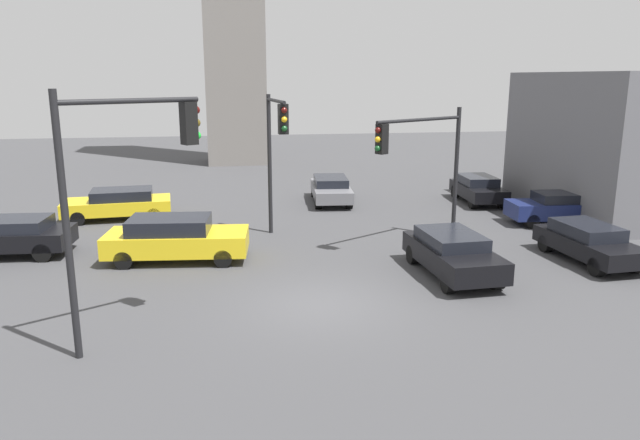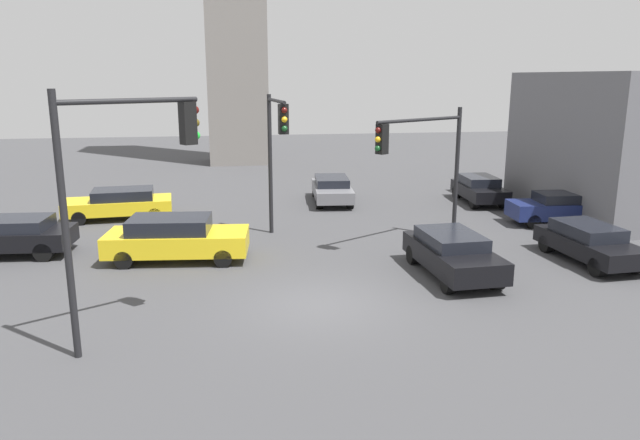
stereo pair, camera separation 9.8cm
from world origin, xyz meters
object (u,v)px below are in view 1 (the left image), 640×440
at_px(traffic_light_2, 276,138).
at_px(car_4, 331,189).
at_px(car_0, 478,188).
at_px(traffic_light_1, 421,150).
at_px(car_3, 452,253).
at_px(car_7, 588,242).
at_px(car_6, 559,207).
at_px(car_1, 119,203).
at_px(car_5, 9,236).
at_px(traffic_light_0, 127,167).
at_px(car_2, 175,238).

distance_m(traffic_light_2, car_4, 8.49).
height_order(car_0, car_4, car_0).
relative_size(traffic_light_1, car_0, 1.23).
distance_m(traffic_light_2, car_3, 7.60).
relative_size(car_3, car_7, 1.03).
relative_size(traffic_light_2, car_7, 1.30).
bearing_deg(car_6, car_1, -7.27).
height_order(traffic_light_1, car_5, traffic_light_1).
bearing_deg(traffic_light_0, car_0, 12.68).
bearing_deg(traffic_light_0, car_7, -15.12).
bearing_deg(car_5, traffic_light_2, -174.90).
bearing_deg(car_3, car_5, -109.99).
xyz_separation_m(traffic_light_1, car_4, (-1.68, 8.44, -2.88)).
xyz_separation_m(car_0, car_2, (-14.19, -7.43, 0.08)).
bearing_deg(car_7, car_2, -103.17).
bearing_deg(car_6, car_4, -29.82).
height_order(traffic_light_0, car_7, traffic_light_0).
xyz_separation_m(traffic_light_2, car_0, (10.57, 5.78, -3.22)).
distance_m(traffic_light_0, traffic_light_2, 9.00).
xyz_separation_m(traffic_light_1, car_3, (-0.01, -3.34, -2.82)).
height_order(traffic_light_1, car_4, traffic_light_1).
bearing_deg(car_5, car_3, 166.74).
distance_m(car_0, car_3, 11.84).
bearing_deg(car_7, car_0, 174.31).
relative_size(traffic_light_0, car_4, 1.29).
bearing_deg(car_6, car_0, -67.15).
xyz_separation_m(car_2, car_7, (13.74, -2.44, -0.10)).
relative_size(traffic_light_1, car_2, 1.02).
height_order(car_3, car_7, car_3).
relative_size(car_2, car_6, 1.15).
xyz_separation_m(car_3, car_7, (5.07, 0.61, -0.04)).
height_order(traffic_light_2, car_3, traffic_light_2).
xyz_separation_m(car_0, car_1, (-17.05, -0.73, -0.01)).
bearing_deg(traffic_light_1, car_4, -109.26).
height_order(traffic_light_0, car_6, traffic_light_0).
bearing_deg(car_5, car_6, -172.61).
bearing_deg(traffic_light_2, car_4, 150.46).
bearing_deg(car_3, traffic_light_1, 177.46).
height_order(traffic_light_0, traffic_light_1, traffic_light_0).
bearing_deg(car_3, car_1, -132.61).
relative_size(traffic_light_0, car_1, 1.25).
height_order(traffic_light_2, car_1, traffic_light_2).
distance_m(traffic_light_0, car_5, 10.11).
xyz_separation_m(car_1, car_6, (18.59, -4.03, 0.02)).
bearing_deg(traffic_light_0, traffic_light_2, 32.45).
relative_size(car_1, car_7, 1.12).
relative_size(traffic_light_2, car_4, 1.20).
bearing_deg(traffic_light_0, car_5, 93.22).
height_order(traffic_light_2, car_0, traffic_light_2).
bearing_deg(car_7, car_4, -151.98).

